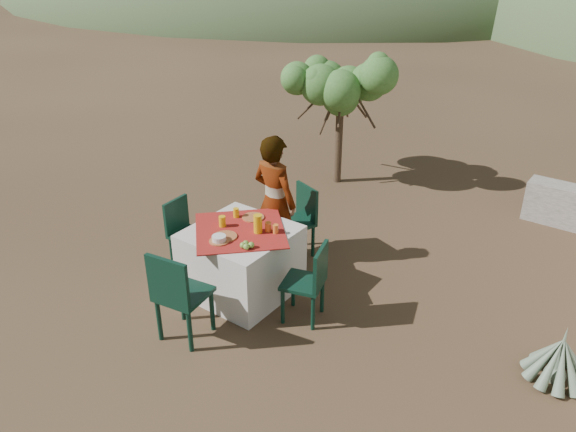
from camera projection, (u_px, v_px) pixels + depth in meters
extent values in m
plane|color=#3A281A|center=(243.00, 267.00, 6.68)|extent=(160.00, 160.00, 0.00)
cube|color=silver|center=(241.00, 261.00, 6.08)|extent=(1.02, 1.02, 0.75)
cube|color=maroon|center=(240.00, 230.00, 5.90)|extent=(1.30, 1.30, 0.01)
cylinder|color=black|center=(276.00, 237.00, 6.88)|extent=(0.04, 0.04, 0.43)
cylinder|color=black|center=(291.00, 248.00, 6.64)|extent=(0.04, 0.04, 0.43)
cylinder|color=black|center=(298.00, 230.00, 7.05)|extent=(0.04, 0.04, 0.43)
cylinder|color=black|center=(313.00, 241.00, 6.81)|extent=(0.04, 0.04, 0.43)
cube|color=black|center=(294.00, 223.00, 6.75)|extent=(0.52, 0.52, 0.04)
cube|color=black|center=(307.00, 202.00, 6.73)|extent=(0.39, 0.17, 0.42)
cylinder|color=black|center=(212.00, 309.00, 5.52)|extent=(0.05, 0.05, 0.48)
cylinder|color=black|center=(182.00, 299.00, 5.67)|extent=(0.05, 0.05, 0.48)
cylinder|color=black|center=(190.00, 330.00, 5.24)|extent=(0.05, 0.05, 0.48)
cylinder|color=black|center=(159.00, 319.00, 5.39)|extent=(0.05, 0.05, 0.48)
cube|color=black|center=(184.00, 294.00, 5.35)|extent=(0.51, 0.51, 0.04)
cube|color=black|center=(168.00, 282.00, 5.07)|extent=(0.45, 0.11, 0.47)
cylinder|color=black|center=(191.00, 259.00, 6.44)|extent=(0.04, 0.04, 0.41)
cylinder|color=black|center=(208.00, 248.00, 6.67)|extent=(0.04, 0.04, 0.41)
cylinder|color=black|center=(172.00, 252.00, 6.59)|extent=(0.04, 0.04, 0.41)
cylinder|color=black|center=(189.00, 241.00, 6.82)|extent=(0.04, 0.04, 0.41)
cube|color=black|center=(189.00, 235.00, 6.54)|extent=(0.40, 0.40, 0.04)
cube|color=black|center=(176.00, 215.00, 6.52)|extent=(0.06, 0.38, 0.40)
cylinder|color=black|center=(293.00, 289.00, 5.90)|extent=(0.04, 0.04, 0.42)
cylinder|color=black|center=(283.00, 306.00, 5.63)|extent=(0.04, 0.04, 0.42)
cylinder|color=black|center=(322.00, 294.00, 5.80)|extent=(0.04, 0.04, 0.42)
cylinder|color=black|center=(313.00, 312.00, 5.53)|extent=(0.04, 0.04, 0.42)
cube|color=black|center=(303.00, 283.00, 5.62)|extent=(0.49, 0.49, 0.04)
cube|color=black|center=(321.00, 267.00, 5.47)|extent=(0.15, 0.39, 0.41)
imported|color=#8C6651|center=(275.00, 202.00, 6.43)|extent=(0.61, 0.42, 1.59)
cylinder|color=#443522|center=(339.00, 141.00, 8.66)|extent=(0.12, 0.12, 1.35)
sphere|color=#336625|center=(341.00, 98.00, 8.36)|extent=(0.58, 0.58, 0.58)
sphere|color=#336625|center=(373.00, 94.00, 8.01)|extent=(0.54, 0.54, 0.54)
sphere|color=#336625|center=(317.00, 85.00, 8.64)|extent=(0.50, 0.50, 0.50)
sphere|color=#336625|center=(365.00, 79.00, 8.60)|extent=(0.52, 0.52, 0.52)
sphere|color=#336625|center=(326.00, 102.00, 7.96)|extent=(0.46, 0.46, 0.46)
sphere|color=slate|center=(555.00, 375.00, 5.00)|extent=(0.19, 0.19, 0.19)
cone|color=slate|center=(561.00, 353.00, 4.88)|extent=(0.11, 0.11, 0.56)
cone|color=slate|center=(575.00, 364.00, 4.85)|extent=(0.35, 0.12, 0.47)
cone|color=slate|center=(573.00, 358.00, 4.92)|extent=(0.30, 0.26, 0.49)
cone|color=slate|center=(567.00, 352.00, 4.98)|extent=(0.18, 0.34, 0.48)
cone|color=slate|center=(557.00, 349.00, 5.02)|extent=(0.20, 0.33, 0.49)
cone|color=slate|center=(549.00, 349.00, 5.02)|extent=(0.32, 0.25, 0.49)
cone|color=slate|center=(544.00, 353.00, 4.97)|extent=(0.35, 0.12, 0.47)
cone|color=slate|center=(545.00, 359.00, 4.91)|extent=(0.30, 0.26, 0.49)
cone|color=slate|center=(552.00, 365.00, 4.84)|extent=(0.18, 0.34, 0.48)
cone|color=slate|center=(561.00, 368.00, 4.80)|extent=(0.20, 0.33, 0.49)
cone|color=slate|center=(570.00, 368.00, 4.81)|extent=(0.32, 0.25, 0.49)
cylinder|color=brown|center=(253.00, 217.00, 6.14)|extent=(0.24, 0.24, 0.01)
cylinder|color=brown|center=(225.00, 236.00, 5.76)|extent=(0.25, 0.25, 0.01)
cylinder|color=gold|center=(236.00, 213.00, 6.14)|extent=(0.06, 0.06, 0.10)
cylinder|color=gold|center=(222.00, 221.00, 5.95)|extent=(0.07, 0.07, 0.12)
cylinder|color=gold|center=(258.00, 224.00, 5.81)|extent=(0.09, 0.09, 0.20)
cylinder|color=brown|center=(219.00, 241.00, 5.68)|extent=(0.21, 0.21, 0.01)
cylinder|color=silver|center=(219.00, 238.00, 5.66)|extent=(0.15, 0.15, 0.05)
cylinder|color=orange|center=(268.00, 227.00, 5.85)|extent=(0.07, 0.07, 0.10)
cylinder|color=orange|center=(276.00, 229.00, 5.82)|extent=(0.06, 0.06, 0.10)
cube|color=silver|center=(258.00, 227.00, 5.85)|extent=(0.08, 0.05, 0.10)
sphere|color=olive|center=(246.00, 243.00, 5.58)|extent=(0.06, 0.06, 0.06)
sphere|color=olive|center=(251.00, 245.00, 5.55)|extent=(0.06, 0.06, 0.06)
sphere|color=olive|center=(246.00, 247.00, 5.52)|extent=(0.06, 0.06, 0.06)
sphere|color=olive|center=(243.00, 245.00, 5.55)|extent=(0.06, 0.06, 0.06)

